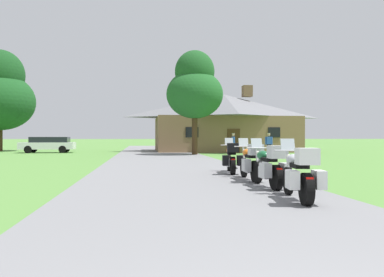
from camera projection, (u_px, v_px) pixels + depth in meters
The scene contains 12 objects.
ground_plane at pixel (166, 162), 21.17m from camera, with size 500.00×500.00×0.00m, color #56893D.
asphalt_driveway at pixel (168, 164), 19.19m from camera, with size 6.40×80.00×0.06m, color slate.
motorcycle_silver_nearest_to_camera at pixel (300, 175), 7.94m from camera, with size 0.89×2.08×1.30m.
motorcycle_green_second_in_row at pixel (269, 167), 10.07m from camera, with size 0.74×2.08×1.30m.
motorcycle_orange_third_in_row at pixel (251, 163), 11.80m from camera, with size 0.73×2.08×1.30m.
motorcycle_orange_farthest_in_row at pixel (232, 158), 14.05m from camera, with size 0.89×2.08×1.30m.
stone_lodge at pixel (224, 122), 37.42m from camera, with size 13.82×8.61×6.45m.
bystander_blue_shirt_near_lodge at pixel (233, 143), 30.60m from camera, with size 0.24×0.55×1.69m.
bystander_blue_shirt_beside_signpost at pixel (269, 143), 28.22m from camera, with size 0.55×0.26×1.69m.
tree_left_far at pixel (0, 94), 37.64m from camera, with size 6.58×6.58×9.96m.
tree_by_lodge_front at pixel (195, 88), 29.31m from camera, with size 4.33×4.33×8.00m.
parked_white_suv_far_left at pixel (48, 144), 33.99m from camera, with size 4.61×1.94×1.40m.
Camera 1 is at (-1.29, -1.18, 1.39)m, focal length 35.98 mm.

